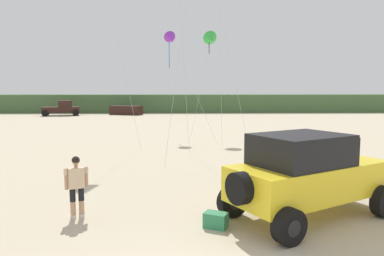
{
  "coord_description": "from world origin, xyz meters",
  "views": [
    {
      "loc": [
        0.06,
        -5.03,
        3.41
      ],
      "look_at": [
        0.36,
        5.24,
        2.3
      ],
      "focal_mm": 33.47,
      "sensor_mm": 36.0,
      "label": 1
    }
  ],
  "objects_px": {
    "jeep": "(307,173)",
    "cooler_box": "(216,220)",
    "kite_yellow_diamond": "(171,39)",
    "person_watching": "(76,183)",
    "kite_green_box": "(211,39)",
    "distant_sedan": "(126,110)",
    "distant_pickup": "(62,108)"
  },
  "relations": [
    {
      "from": "distant_pickup",
      "to": "distant_sedan",
      "type": "distance_m",
      "value": 8.24
    },
    {
      "from": "cooler_box",
      "to": "distant_sedan",
      "type": "distance_m",
      "value": 40.8
    },
    {
      "from": "person_watching",
      "to": "kite_green_box",
      "type": "bearing_deg",
      "value": 72.71
    },
    {
      "from": "cooler_box",
      "to": "kite_green_box",
      "type": "distance_m",
      "value": 17.67
    },
    {
      "from": "jeep",
      "to": "kite_yellow_diamond",
      "type": "relative_size",
      "value": 0.66
    },
    {
      "from": "jeep",
      "to": "kite_green_box",
      "type": "bearing_deg",
      "value": 94.66
    },
    {
      "from": "person_watching",
      "to": "distant_pickup",
      "type": "distance_m",
      "value": 39.85
    },
    {
      "from": "jeep",
      "to": "kite_green_box",
      "type": "height_order",
      "value": "kite_green_box"
    },
    {
      "from": "person_watching",
      "to": "jeep",
      "type": "bearing_deg",
      "value": -1.22
    },
    {
      "from": "person_watching",
      "to": "distant_sedan",
      "type": "xyz_separation_m",
      "value": [
        -4.69,
        39.14,
        -0.34
      ]
    },
    {
      "from": "person_watching",
      "to": "distant_sedan",
      "type": "bearing_deg",
      "value": 96.83
    },
    {
      "from": "cooler_box",
      "to": "kite_yellow_diamond",
      "type": "relative_size",
      "value": 0.07
    },
    {
      "from": "jeep",
      "to": "kite_yellow_diamond",
      "type": "distance_m",
      "value": 17.84
    },
    {
      "from": "jeep",
      "to": "cooler_box",
      "type": "bearing_deg",
      "value": -164.98
    },
    {
      "from": "distant_pickup",
      "to": "kite_yellow_diamond",
      "type": "bearing_deg",
      "value": -55.25
    },
    {
      "from": "kite_yellow_diamond",
      "to": "person_watching",
      "type": "bearing_deg",
      "value": -97.29
    },
    {
      "from": "distant_pickup",
      "to": "distant_sedan",
      "type": "relative_size",
      "value": 1.17
    },
    {
      "from": "kite_green_box",
      "to": "kite_yellow_diamond",
      "type": "xyz_separation_m",
      "value": [
        -2.75,
        0.74,
        0.11
      ]
    },
    {
      "from": "person_watching",
      "to": "kite_green_box",
      "type": "distance_m",
      "value": 17.3
    },
    {
      "from": "person_watching",
      "to": "kite_yellow_diamond",
      "type": "xyz_separation_m",
      "value": [
        2.08,
        16.28,
        5.99
      ]
    },
    {
      "from": "distant_sedan",
      "to": "kite_yellow_diamond",
      "type": "bearing_deg",
      "value": -54.03
    },
    {
      "from": "person_watching",
      "to": "distant_pickup",
      "type": "relative_size",
      "value": 0.34
    },
    {
      "from": "distant_pickup",
      "to": "person_watching",
      "type": "bearing_deg",
      "value": -71.27
    },
    {
      "from": "distant_pickup",
      "to": "distant_sedan",
      "type": "height_order",
      "value": "distant_pickup"
    },
    {
      "from": "cooler_box",
      "to": "kite_yellow_diamond",
      "type": "xyz_separation_m",
      "value": [
        -1.54,
        17.08,
        6.73
      ]
    },
    {
      "from": "jeep",
      "to": "cooler_box",
      "type": "distance_m",
      "value": 2.77
    },
    {
      "from": "cooler_box",
      "to": "kite_green_box",
      "type": "height_order",
      "value": "kite_green_box"
    },
    {
      "from": "kite_green_box",
      "to": "kite_yellow_diamond",
      "type": "bearing_deg",
      "value": 164.88
    },
    {
      "from": "kite_yellow_diamond",
      "to": "jeep",
      "type": "bearing_deg",
      "value": -76.2
    },
    {
      "from": "kite_yellow_diamond",
      "to": "cooler_box",
      "type": "bearing_deg",
      "value": -84.84
    },
    {
      "from": "person_watching",
      "to": "cooler_box",
      "type": "distance_m",
      "value": 3.79
    },
    {
      "from": "person_watching",
      "to": "kite_yellow_diamond",
      "type": "distance_m",
      "value": 17.47
    }
  ]
}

